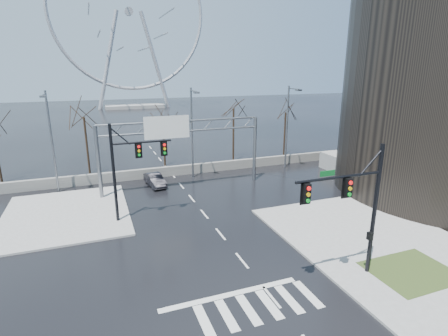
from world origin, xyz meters
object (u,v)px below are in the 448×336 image
sign_gantry (178,140)px  car (155,180)px  signal_mast_far (128,163)px  signal_mast_near (357,201)px  ferris_wheel (129,18)px

sign_gantry → car: bearing=137.3°
sign_gantry → signal_mast_far: bearing=-132.5°
signal_mast_near → car: bearing=110.2°
signal_mast_far → sign_gantry: signal_mast_far is taller
signal_mast_near → ferris_wheel: bearing=90.1°
car → signal_mast_near: bearing=-77.8°
signal_mast_far → car: 9.64m
signal_mast_far → signal_mast_near: bearing=-49.7°
signal_mast_near → signal_mast_far: same height
signal_mast_near → sign_gantry: signal_mast_near is taller
signal_mast_far → ferris_wheel: 89.30m
signal_mast_far → sign_gantry: size_ratio=0.49×
sign_gantry → car: (-2.21, 2.04, -4.53)m
signal_mast_far → car: signal_mast_far is taller
signal_mast_far → ferris_wheel: size_ratio=0.16×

